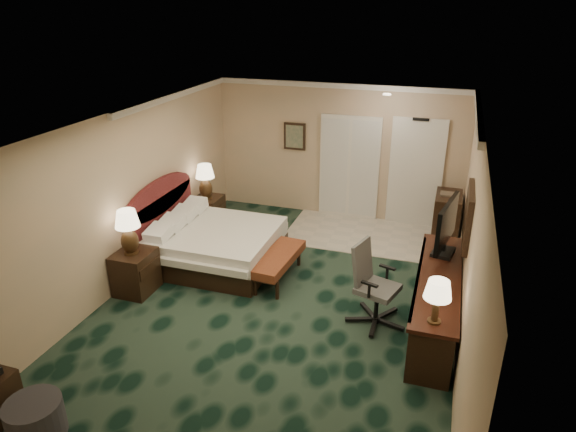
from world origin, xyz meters
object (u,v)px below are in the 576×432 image
(lamp_far, at_px, (205,182))
(minibar, at_px, (446,217))
(desk, at_px, (436,301))
(tv, at_px, (446,228))
(nightstand_near, at_px, (136,272))
(bed_bench, at_px, (278,267))
(ottoman, at_px, (35,419))
(nightstand_far, at_px, (209,212))
(desk_chair, at_px, (378,286))
(lamp_near, at_px, (129,232))
(bed, at_px, (217,246))

(lamp_far, xyz_separation_m, minibar, (4.45, 0.91, -0.52))
(desk, bearing_deg, tv, 88.55)
(desk, bearing_deg, nightstand_near, -173.65)
(bed_bench, distance_m, ottoman, 4.02)
(nightstand_far, height_order, bed_bench, nightstand_far)
(lamp_far, relative_size, minibar, 0.77)
(nightstand_near, xyz_separation_m, desk, (4.41, 0.49, 0.05))
(bed_bench, height_order, ottoman, bed_bench)
(lamp_far, bearing_deg, desk_chair, -30.80)
(desk_chair, height_order, minibar, desk_chair)
(nightstand_near, bearing_deg, tv, 15.17)
(nightstand_near, distance_m, lamp_near, 0.68)
(desk, height_order, desk_chair, desk_chair)
(lamp_near, xyz_separation_m, bed_bench, (1.97, 1.03, -0.79))
(minibar, bearing_deg, nightstand_far, -168.93)
(ottoman, bearing_deg, minibar, 58.43)
(ottoman, xyz_separation_m, desk, (3.78, 3.27, 0.18))
(nightstand_far, bearing_deg, nightstand_near, -89.61)
(tv, bearing_deg, bed, -169.57)
(ottoman, distance_m, minibar, 7.27)
(desk_chair, bearing_deg, ottoman, -117.22)
(desk, xyz_separation_m, tv, (0.02, 0.71, 0.79))
(bed_bench, height_order, minibar, minibar)
(desk, bearing_deg, ottoman, -139.11)
(bed, bearing_deg, lamp_near, -122.42)
(lamp_far, bearing_deg, bed_bench, -36.94)
(ottoman, relative_size, desk, 0.22)
(desk, xyz_separation_m, minibar, (0.02, 2.92, 0.06))
(bed, relative_size, bed_bench, 1.48)
(nightstand_far, relative_size, minibar, 0.70)
(lamp_near, xyz_separation_m, desk_chair, (3.65, 0.33, -0.43))
(lamp_far, xyz_separation_m, desk_chair, (3.66, -2.18, -0.37))
(nightstand_near, height_order, ottoman, nightstand_near)
(nightstand_far, bearing_deg, lamp_far, -95.57)
(minibar, bearing_deg, bed, -149.31)
(bed, distance_m, lamp_near, 1.65)
(bed_bench, relative_size, ottoman, 2.27)
(lamp_far, xyz_separation_m, bed_bench, (1.98, -1.49, -0.74))
(lamp_near, bearing_deg, bed, 57.58)
(lamp_far, distance_m, desk, 4.90)
(ottoman, relative_size, minibar, 0.65)
(bed, height_order, lamp_far, lamp_far)
(lamp_far, distance_m, tv, 4.64)
(nightstand_near, distance_m, lamp_far, 2.58)
(desk_chair, bearing_deg, lamp_near, -157.85)
(nightstand_far, bearing_deg, desk_chair, -31.28)
(nightstand_near, height_order, minibar, minibar)
(bed, distance_m, desk, 3.70)
(bed, distance_m, desk_chair, 3.01)
(bed, xyz_separation_m, tv, (3.64, -0.04, 0.86))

